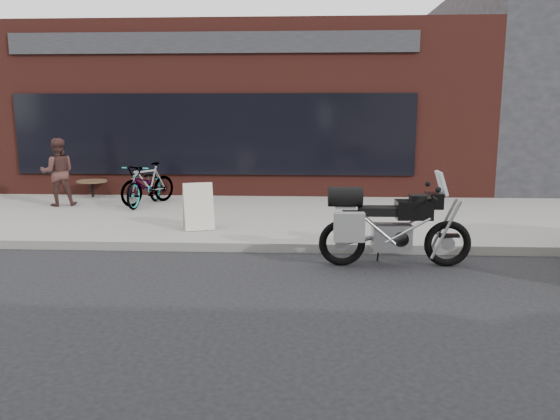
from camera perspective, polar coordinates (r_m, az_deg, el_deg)
name	(u,v)px	position (r m, az deg, el deg)	size (l,w,h in m)	color
ground	(263,366)	(5.15, -1.77, -15.99)	(120.00, 120.00, 0.00)	black
near_sidewalk	(290,214)	(11.81, 1.04, -0.42)	(44.00, 6.00, 0.15)	gray
storefront	(238,112)	(18.73, -4.40, 10.22)	(14.00, 10.07, 4.50)	#55221B
motorcycle	(385,226)	(8.17, 10.96, -1.62)	(2.26, 0.76, 1.43)	black
bicycle_front	(145,185)	(12.78, -13.92, 2.53)	(0.61, 1.75, 0.92)	gray
bicycle_rear	(148,184)	(12.92, -13.64, 2.69)	(0.45, 1.58, 0.95)	gray
sandwich_sign	(198,206)	(10.05, -8.56, 0.44)	(0.66, 0.63, 0.84)	silver
cafe_table	(92,182)	(14.39, -19.05, 2.80)	(0.73, 0.73, 0.42)	black
cafe_patron_left	(58,172)	(13.30, -22.19, 3.68)	(0.74, 0.58, 1.53)	#4B2C28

